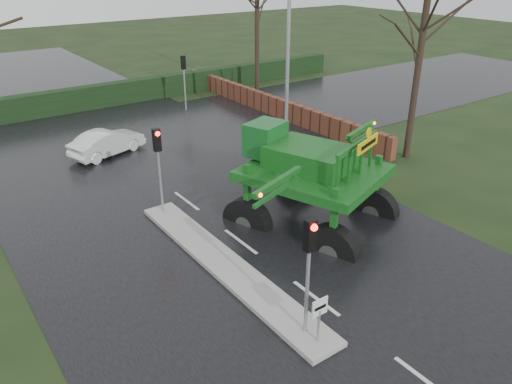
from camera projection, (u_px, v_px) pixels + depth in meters
ground at (316, 299)px, 14.84m from camera, size 140.00×140.00×0.00m
road_main at (165, 185)px, 22.17m from camera, size 14.00×80.00×0.02m
road_cross at (114, 147)px, 26.57m from camera, size 80.00×12.00×0.02m
median_island at (225, 265)px, 16.32m from camera, size 1.20×10.00×0.16m
hedge_row at (66, 101)px, 32.11m from camera, size 44.00×0.90×1.50m
brick_wall at (271, 105)px, 31.85m from camera, size 0.40×20.00×1.20m
keep_left_sign at (319, 313)px, 12.60m from camera, size 0.50×0.07×1.35m
traffic_signal_near at (309, 253)px, 12.30m from camera, size 0.26×0.33×3.52m
traffic_signal_mid at (158, 153)px, 18.54m from camera, size 0.26×0.33×3.52m
traffic_signal_far at (184, 70)px, 31.82m from camera, size 0.26×0.33×3.52m
street_light_right at (284, 26)px, 25.39m from camera, size 3.85×0.30×10.00m
tree_right_near at (420, 52)px, 23.07m from camera, size 5.60×5.60×9.64m
crop_sprayer at (330, 188)px, 16.31m from camera, size 8.52×6.64×5.02m
white_sedan at (109, 155)px, 25.53m from camera, size 4.18×2.52×1.30m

